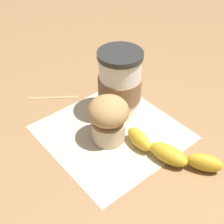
% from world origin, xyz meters
% --- Properties ---
extents(ground_plane, '(3.00, 3.00, 0.00)m').
position_xyz_m(ground_plane, '(0.00, 0.00, 0.00)').
color(ground_plane, '#936D47').
extents(paper_napkin, '(0.29, 0.29, 0.00)m').
position_xyz_m(paper_napkin, '(0.00, 0.00, 0.00)').
color(paper_napkin, beige).
rests_on(paper_napkin, ground_plane).
extents(coffee_cup, '(0.09, 0.09, 0.14)m').
position_xyz_m(coffee_cup, '(-0.05, 0.04, 0.07)').
color(coffee_cup, white).
rests_on(coffee_cup, paper_napkin).
extents(muffin, '(0.07, 0.07, 0.09)m').
position_xyz_m(muffin, '(0.01, -0.01, 0.05)').
color(muffin, beige).
rests_on(muffin, paper_napkin).
extents(banana, '(0.16, 0.12, 0.03)m').
position_xyz_m(banana, '(0.10, 0.06, 0.02)').
color(banana, gold).
rests_on(banana, paper_napkin).
extents(wooden_stirrer, '(0.05, 0.10, 0.00)m').
position_xyz_m(wooden_stirrer, '(-0.16, -0.07, 0.00)').
color(wooden_stirrer, tan).
rests_on(wooden_stirrer, ground_plane).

